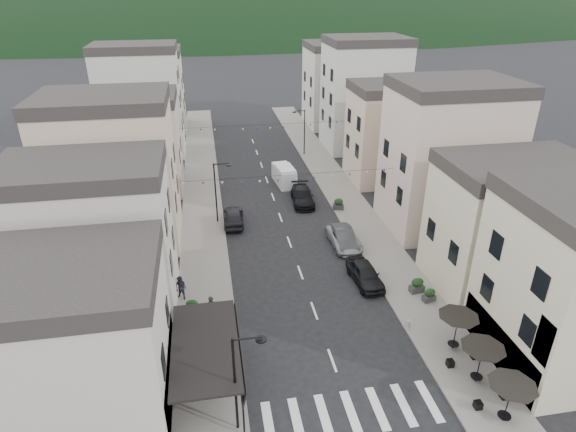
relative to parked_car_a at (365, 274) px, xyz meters
name	(u,v)px	position (x,y,z in m)	size (l,w,h in m)	color
sidewalk_left	(202,198)	(-12.10, 18.23, -0.72)	(4.00, 76.00, 0.12)	slate
sidewalk_right	(338,188)	(2.90, 18.23, -0.72)	(4.00, 76.00, 0.12)	slate
hill_backdrop	(208,18)	(-4.60, 286.23, -0.78)	(640.00, 360.00, 70.00)	black
boutique_building	(45,352)	(-20.10, -8.77, 3.22)	(12.00, 8.00, 8.00)	#B8B5A9
boutique_awning	(210,346)	(-11.85, -8.77, 2.33)	(3.77, 7.50, 3.28)	black
buildings_row_left	(132,130)	(-19.10, 23.98, 5.34)	(10.20, 54.16, 14.00)	#B8B5A9
buildings_row_right	(388,119)	(9.90, 22.82, 5.54)	(10.20, 54.16, 14.50)	beige
cafe_terrace	(482,351)	(3.10, -10.97, 1.58)	(2.50, 8.10, 2.53)	black
streetlamp_left_near	(240,375)	(-10.42, -11.77, 2.92)	(1.70, 0.56, 6.00)	black
streetlamp_left_far	(218,187)	(-10.42, 12.23, 2.92)	(1.70, 0.56, 6.00)	black
streetlamp_right_far	(302,127)	(1.22, 30.23, 2.92)	(1.70, 0.56, 6.00)	black
bollards	(335,361)	(-4.60, -8.27, -0.36)	(11.66, 10.26, 0.60)	gray
bunting_near	(287,179)	(-4.60, 8.23, 4.87)	(19.00, 0.28, 0.62)	black
bunting_far	(263,128)	(-4.60, 24.23, 4.87)	(19.00, 0.28, 0.62)	black
parked_car_a	(365,274)	(0.00, 0.00, 0.00)	(1.84, 4.58, 1.56)	black
parked_car_b	(344,237)	(0.00, 5.89, -0.03)	(1.59, 4.56, 1.50)	#353538
parked_car_c	(344,239)	(0.00, 5.78, -0.08)	(2.31, 5.02, 1.39)	#909398
parked_car_d	(302,196)	(-1.80, 15.19, -0.02)	(2.13, 5.25, 1.52)	black
parked_car_e	(233,216)	(-9.20, 11.65, 0.01)	(1.87, 4.65, 1.58)	black
delivery_van	(284,175)	(-2.79, 20.69, 0.29)	(2.25, 4.70, 2.18)	silver
pedestrian_a	(212,309)	(-11.68, -2.83, 0.31)	(0.71, 0.47, 1.95)	black
pedestrian_b	(181,288)	(-13.80, 0.13, 0.27)	(0.91, 0.71, 1.86)	black
planter_la	(217,331)	(-11.42, -4.64, -0.08)	(1.16, 0.79, 1.20)	#303032
planter_lb	(192,307)	(-13.03, -1.68, -0.14)	(1.03, 0.69, 1.06)	#2B2A2D
planter_ra	(417,285)	(3.35, -2.01, -0.09)	(1.11, 0.70, 1.17)	#323235
planter_rb	(429,295)	(3.76, -3.23, -0.16)	(1.02, 0.71, 1.04)	#303033
planter_rc	(338,204)	(1.40, 12.81, -0.08)	(1.14, 0.75, 1.19)	#2D2D30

